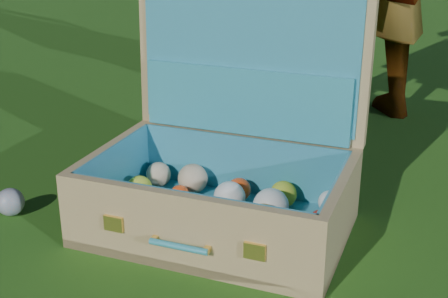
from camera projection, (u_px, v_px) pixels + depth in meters
ground at (195, 213)px, 1.58m from camera, size 60.00×60.00×0.00m
stray_ball at (10, 202)px, 1.56m from camera, size 0.07×0.07×0.07m
suitcase at (229, 157)px, 1.50m from camera, size 0.67×0.55×0.58m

